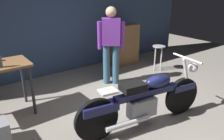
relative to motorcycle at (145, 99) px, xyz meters
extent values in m
plane|color=gray|center=(0.05, 0.17, -0.45)|extent=(12.00, 12.00, 0.00)
cube|color=#384C70|center=(0.05, 2.97, 1.10)|extent=(8.00, 0.12, 3.10)
cylinder|color=#2D2D33|center=(-1.25, 1.34, -0.02)|extent=(0.05, 0.05, 0.86)
cylinder|color=#2D2D33|center=(-1.25, 1.86, -0.02)|extent=(0.05, 0.05, 0.86)
cylinder|color=black|center=(0.75, -0.12, -0.13)|extent=(0.64, 0.17, 0.64)
cylinder|color=black|center=(-0.78, 0.13, -0.13)|extent=(0.64, 0.17, 0.64)
cube|color=#191E4C|center=(0.75, -0.12, 0.05)|extent=(0.46, 0.21, 0.10)
cube|color=#191E4C|center=(-0.73, 0.12, 0.05)|extent=(0.54, 0.26, 0.12)
cube|color=gray|center=(-0.07, 0.01, -0.11)|extent=(0.47, 0.31, 0.28)
cube|color=#191E4C|center=(0.03, 0.00, 0.10)|extent=(1.10, 0.28, 0.10)
ellipsoid|color=#191E4C|center=(0.23, -0.03, 0.25)|extent=(0.47, 0.29, 0.20)
cube|color=black|center=(-0.21, 0.04, 0.25)|extent=(0.39, 0.29, 0.10)
cube|color=silver|center=(-0.61, 0.10, 0.27)|extent=(0.27, 0.24, 0.03)
cylinder|color=silver|center=(0.81, -0.13, 0.20)|extent=(0.27, 0.09, 0.68)
cylinder|color=silver|center=(0.77, -0.12, 0.53)|extent=(0.13, 0.60, 0.03)
sphere|color=silver|center=(0.93, -0.15, 0.35)|extent=(0.16, 0.16, 0.16)
cylinder|color=silver|center=(-0.38, -0.08, -0.23)|extent=(0.70, 0.18, 0.07)
cylinder|color=#355C74|center=(0.63, 1.55, -0.01)|extent=(0.15, 0.15, 0.88)
cylinder|color=#355C74|center=(0.47, 1.66, -0.01)|extent=(0.15, 0.15, 0.88)
cube|color=#72339E|center=(0.55, 1.60, 0.71)|extent=(0.44, 0.40, 0.56)
cylinder|color=#72339E|center=(0.75, 1.46, 0.63)|extent=(0.09, 0.09, 0.58)
cylinder|color=#72339E|center=(0.36, 1.74, 0.63)|extent=(0.09, 0.09, 0.58)
sphere|color=tan|center=(0.55, 1.60, 1.11)|extent=(0.22, 0.22, 0.22)
cylinder|color=#B2B2B7|center=(2.02, 1.56, 0.18)|extent=(0.32, 0.32, 0.02)
cylinder|color=#B2B2B7|center=(2.13, 1.56, -0.14)|extent=(0.02, 0.02, 0.62)
cylinder|color=#B2B2B7|center=(2.02, 1.67, -0.14)|extent=(0.02, 0.02, 0.62)
cylinder|color=#B2B2B7|center=(1.91, 1.56, -0.14)|extent=(0.02, 0.02, 0.62)
cylinder|color=#B2B2B7|center=(2.02, 1.45, -0.14)|extent=(0.02, 0.02, 0.62)
cube|color=brown|center=(1.59, 2.47, 0.10)|extent=(0.80, 0.44, 1.10)
sphere|color=tan|center=(1.59, 2.24, 0.40)|extent=(0.04, 0.04, 0.04)
sphere|color=tan|center=(1.59, 2.24, 0.10)|extent=(0.04, 0.04, 0.04)
sphere|color=tan|center=(1.59, 2.24, -0.20)|extent=(0.04, 0.04, 0.04)
cylinder|color=#3F4C59|center=(-1.64, 1.42, 0.54)|extent=(0.06, 0.06, 0.18)
camera|label=1|loc=(-2.16, -2.08, 1.58)|focal=35.41mm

